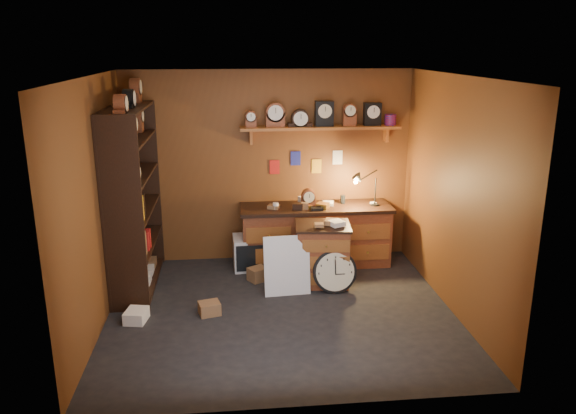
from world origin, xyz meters
The scene contains 11 objects.
floor centered at (0.00, 0.00, 0.00)m, with size 4.00×4.00×0.00m, color black.
room_shell centered at (0.04, 0.11, 1.72)m, with size 4.02×3.62×2.71m.
shelving_unit centered at (-1.79, 0.98, 1.25)m, with size 0.47×1.60×2.58m.
workbench centered at (0.63, 1.47, 0.47)m, with size 2.11×0.66×1.36m.
low_cabinet centered at (0.62, 0.79, 0.43)m, with size 0.75×0.66×0.89m.
big_round_clock centered at (0.72, 0.49, 0.27)m, with size 0.55×0.18×0.55m.
white_panel centered at (0.12, 0.51, 0.00)m, with size 0.58×0.02×0.77m, color silver.
mini_fridge centered at (-0.31, 1.39, 0.23)m, with size 0.46×0.48×0.46m.
floor_box_a centered at (-0.83, 0.03, 0.07)m, with size 0.24×0.20×0.15m, color olive.
floor_box_b centered at (-1.65, -0.06, 0.07)m, with size 0.23×0.27×0.14m, color white.
floor_box_c centered at (-0.22, 0.95, 0.09)m, with size 0.24×0.20×0.18m, color olive.
Camera 1 is at (-0.54, -5.95, 3.02)m, focal length 35.00 mm.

